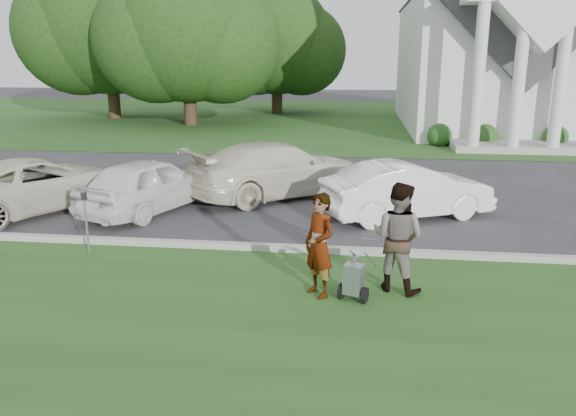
% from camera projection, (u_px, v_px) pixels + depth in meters
% --- Properties ---
extents(ground, '(120.00, 120.00, 0.00)m').
position_uv_depth(ground, '(262.00, 260.00, 11.14)').
color(ground, '#333335').
rests_on(ground, ground).
extents(grass_strip, '(80.00, 7.00, 0.01)m').
position_uv_depth(grass_strip, '(228.00, 331.00, 8.26)').
color(grass_strip, '#264D1A').
rests_on(grass_strip, ground).
extents(church_lawn, '(80.00, 30.00, 0.01)m').
position_uv_depth(church_lawn, '(331.00, 118.00, 37.00)').
color(church_lawn, '#264D1A').
rests_on(church_lawn, ground).
extents(curb, '(80.00, 0.18, 0.15)m').
position_uv_depth(curb, '(266.00, 248.00, 11.65)').
color(curb, '#9E9E93').
rests_on(curb, ground).
extents(church, '(9.19, 19.00, 24.10)m').
position_uv_depth(church, '(494.00, 18.00, 30.66)').
color(church, white).
rests_on(church, ground).
extents(tree_left, '(10.63, 8.40, 9.71)m').
position_uv_depth(tree_left, '(187.00, 35.00, 31.83)').
color(tree_left, '#332316').
rests_on(tree_left, ground).
extents(tree_far, '(11.64, 9.20, 10.73)m').
position_uv_depth(tree_far, '(108.00, 27.00, 35.26)').
color(tree_far, '#332316').
rests_on(tree_far, ground).
extents(tree_back, '(9.61, 7.60, 8.89)m').
position_uv_depth(tree_back, '(277.00, 44.00, 39.11)').
color(tree_back, '#332316').
rests_on(tree_back, ground).
extents(striping_cart, '(0.67, 0.99, 0.86)m').
position_uv_depth(striping_cart, '(354.00, 280.00, 9.20)').
color(striping_cart, black).
rests_on(striping_cart, ground).
extents(person_left, '(0.74, 0.76, 1.76)m').
position_uv_depth(person_left, '(319.00, 246.00, 9.27)').
color(person_left, '#999999').
rests_on(person_left, ground).
extents(person_right, '(1.15, 1.06, 1.90)m').
position_uv_depth(person_right, '(398.00, 238.00, 9.48)').
color(person_right, '#999999').
rests_on(person_right, ground).
extents(parking_meter_near, '(0.10, 0.09, 1.32)m').
position_uv_depth(parking_meter_near, '(86.00, 215.00, 11.30)').
color(parking_meter_near, gray).
rests_on(parking_meter_near, ground).
extents(car_a, '(4.35, 5.46, 1.38)m').
position_uv_depth(car_a, '(36.00, 184.00, 14.65)').
color(car_a, '#EBE2C8').
rests_on(car_a, ground).
extents(car_b, '(3.06, 4.51, 1.43)m').
position_uv_depth(car_b, '(150.00, 184.00, 14.53)').
color(car_b, white).
rests_on(car_b, ground).
extents(car_c, '(5.51, 5.13, 1.56)m').
position_uv_depth(car_c, '(278.00, 169.00, 16.11)').
color(car_c, beige).
rests_on(car_c, ground).
extents(car_d, '(4.48, 3.11, 1.40)m').
position_uv_depth(car_d, '(407.00, 190.00, 13.93)').
color(car_d, white).
rests_on(car_d, ground).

